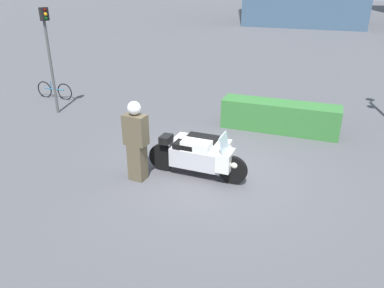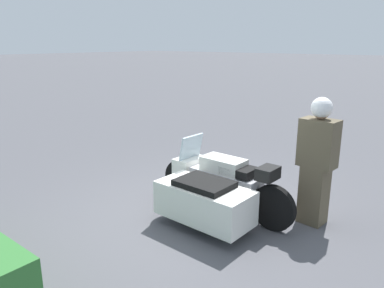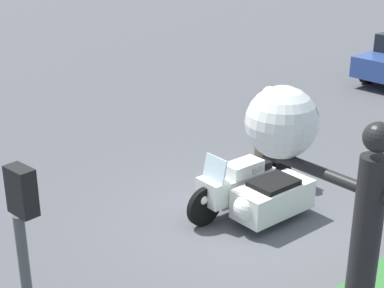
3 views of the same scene
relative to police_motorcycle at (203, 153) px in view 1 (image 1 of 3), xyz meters
name	(u,v)px [view 1 (image 1 of 3)]	position (x,y,z in m)	size (l,w,h in m)	color
ground_plane	(213,171)	(0.25, 0.04, -0.47)	(160.00, 160.00, 0.00)	#4C4C51
police_motorcycle	(203,153)	(0.00, 0.00, 0.00)	(2.45, 1.24, 1.17)	black
officer_rider	(136,139)	(-1.27, -0.93, 0.53)	(0.54, 0.36, 1.90)	brown
hedge_bush_curbside	(280,117)	(1.35, 3.29, -0.02)	(3.51, 0.81, 0.90)	#337033
traffic_light_far	(49,46)	(-6.12, 2.27, 1.81)	(0.22, 0.29, 3.48)	#4C4C4C
bicycle_parked	(55,90)	(-7.35, 3.64, -0.16)	(1.60, 0.06, 0.69)	black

